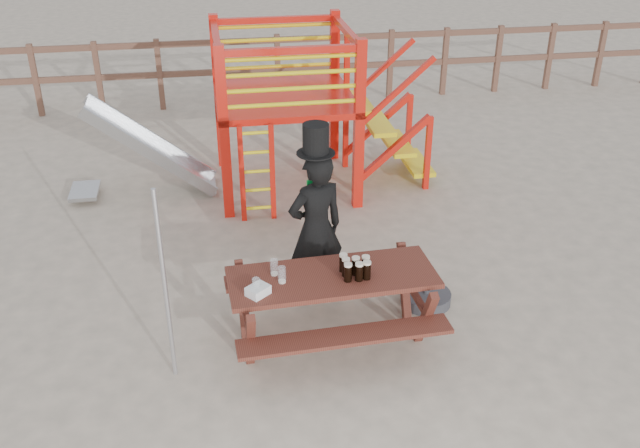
% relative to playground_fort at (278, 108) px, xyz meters
% --- Properties ---
extents(ground, '(60.00, 60.00, 0.00)m').
position_rel_playground_fort_xyz_m(ground, '(-0.12, -3.58, -1.07)').
color(ground, '#C4B098').
rests_on(ground, ground).
extents(back_fence, '(15.09, 0.09, 1.20)m').
position_rel_playground_fort_xyz_m(back_fence, '(-0.12, 3.42, -0.34)').
color(back_fence, brown).
rests_on(back_fence, ground).
extents(playground_fort, '(4.71, 1.84, 2.10)m').
position_rel_playground_fort_xyz_m(playground_fort, '(0.00, 0.00, 0.00)').
color(playground_fort, red).
rests_on(playground_fort, ground).
extents(picnic_table, '(1.87, 1.33, 0.71)m').
position_rel_playground_fort_xyz_m(picnic_table, '(0.06, -3.45, -0.63)').
color(picnic_table, maroon).
rests_on(picnic_table, ground).
extents(man_with_hat, '(0.65, 0.53, 1.84)m').
position_rel_playground_fort_xyz_m(man_with_hat, '(0.03, -2.74, -0.25)').
color(man_with_hat, black).
rests_on(man_with_hat, ground).
extents(metal_pole, '(0.04, 0.04, 1.76)m').
position_rel_playground_fort_xyz_m(metal_pole, '(-1.35, -3.68, -0.19)').
color(metal_pole, '#B2B2B7').
rests_on(metal_pole, ground).
extents(parasol_base, '(0.50, 0.50, 0.21)m').
position_rel_playground_fort_xyz_m(parasol_base, '(1.09, -3.00, -1.01)').
color(parasol_base, '#36363B').
rests_on(parasol_base, ground).
extents(paper_bag, '(0.23, 0.22, 0.08)m').
position_rel_playground_fort_xyz_m(paper_bag, '(-0.61, -3.64, -0.33)').
color(paper_bag, white).
rests_on(paper_bag, picnic_table).
extents(stout_pints, '(0.26, 0.24, 0.17)m').
position_rel_playground_fort_xyz_m(stout_pints, '(0.25, -3.50, -0.28)').
color(stout_pints, black).
rests_on(stout_pints, picnic_table).
extents(empty_glasses, '(0.30, 0.35, 0.15)m').
position_rel_playground_fort_xyz_m(empty_glasses, '(-0.48, -3.49, -0.30)').
color(empty_glasses, silver).
rests_on(empty_glasses, picnic_table).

